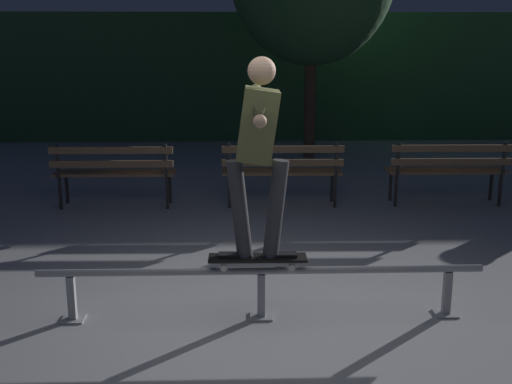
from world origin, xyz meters
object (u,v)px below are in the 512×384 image
at_px(grind_rail, 261,279).
at_px(park_bench_right_center, 448,166).
at_px(skateboarder, 258,142).
at_px(skateboard, 258,259).
at_px(park_bench_leftmost, 114,168).
at_px(park_bench_left_center, 282,167).

relative_size(grind_rail, park_bench_right_center, 2.22).
bearing_deg(park_bench_right_center, grind_rail, -127.40).
xyz_separation_m(grind_rail, skateboarder, (-0.03, -0.00, 1.11)).
bearing_deg(skateboarder, skateboard, 179.06).
xyz_separation_m(skateboard, park_bench_leftmost, (-1.77, 3.48, 0.04)).
bearing_deg(park_bench_right_center, skateboarder, -127.67).
distance_m(skateboarder, park_bench_leftmost, 4.01).
bearing_deg(skateboard, park_bench_leftmost, 117.03).
height_order(grind_rail, park_bench_leftmost, park_bench_leftmost).
bearing_deg(park_bench_right_center, park_bench_leftmost, 180.00).
xyz_separation_m(grind_rail, park_bench_right_center, (2.66, 3.48, 0.21)).
xyz_separation_m(grind_rail, skateboard, (-0.03, 0.00, 0.18)).
distance_m(skateboard, park_bench_left_center, 3.51).
bearing_deg(skateboard, grind_rail, -0.00).
relative_size(grind_rail, skateboarder, 2.28).
relative_size(park_bench_leftmost, park_bench_right_center, 1.00).
distance_m(park_bench_leftmost, park_bench_left_center, 2.23).
height_order(skateboard, skateboarder, skateboarder).
height_order(park_bench_leftmost, park_bench_left_center, same).
bearing_deg(skateboarder, grind_rail, 0.11).
bearing_deg(park_bench_left_center, skateboarder, -97.44).
bearing_deg(grind_rail, park_bench_left_center, 82.98).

